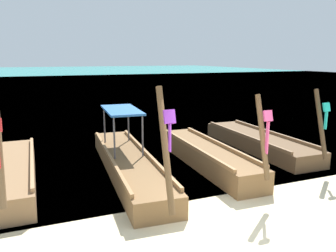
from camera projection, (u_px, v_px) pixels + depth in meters
name	position (u px, v px, depth m)	size (l,w,h in m)	color
ground	(254.00, 243.00, 5.94)	(120.00, 120.00, 0.00)	beige
sea_water	(52.00, 75.00, 62.25)	(120.00, 120.00, 0.00)	teal
longtail_boat_red_ribbon	(13.00, 173.00, 8.67)	(1.07, 5.46, 2.59)	olive
longtail_boat_violet_ribbon	(128.00, 162.00, 9.48)	(1.53, 7.09, 2.75)	brown
longtail_boat_pink_ribbon	(207.00, 156.00, 10.13)	(1.15, 5.62, 2.46)	brown
longtail_boat_turquoise_ribbon	(258.00, 142.00, 11.98)	(1.40, 5.77, 2.41)	brown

